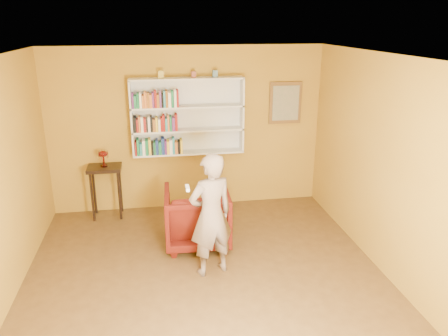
{
  "coord_description": "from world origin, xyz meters",
  "views": [
    {
      "loc": [
        -0.55,
        -4.54,
        3.07
      ],
      "look_at": [
        0.32,
        0.75,
        1.25
      ],
      "focal_mm": 35.0,
      "sensor_mm": 36.0,
      "label": 1
    }
  ],
  "objects": [
    {
      "name": "room_shell",
      "position": [
        0.0,
        0.0,
        1.02
      ],
      "size": [
        5.3,
        5.8,
        2.88
      ],
      "color": "#4C3418",
      "rests_on": "ground"
    },
    {
      "name": "bookshelf",
      "position": [
        0.0,
        2.41,
        1.59
      ],
      "size": [
        1.8,
        0.29,
        1.23
      ],
      "color": "silver",
      "rests_on": "room_shell"
    },
    {
      "name": "books_row_lower",
      "position": [
        -0.49,
        2.3,
        1.13
      ],
      "size": [
        0.75,
        0.19,
        0.27
      ],
      "color": "maroon",
      "rests_on": "bookshelf"
    },
    {
      "name": "books_row_middle",
      "position": [
        -0.51,
        2.3,
        1.51
      ],
      "size": [
        0.69,
        0.19,
        0.27
      ],
      "color": "black",
      "rests_on": "bookshelf"
    },
    {
      "name": "books_row_upper",
      "position": [
        -0.49,
        2.3,
        1.89
      ],
      "size": [
        0.72,
        0.19,
        0.27
      ],
      "color": "#682673",
      "rests_on": "bookshelf"
    },
    {
      "name": "ornament_left",
      "position": [
        -0.4,
        2.35,
        2.27
      ],
      "size": [
        0.09,
        0.09,
        0.12
      ],
      "primitive_type": "cube",
      "color": "gold",
      "rests_on": "bookshelf"
    },
    {
      "name": "ornament_centre",
      "position": [
        0.11,
        2.35,
        2.26
      ],
      "size": [
        0.07,
        0.07,
        0.1
      ],
      "primitive_type": "cube",
      "color": "brown",
      "rests_on": "bookshelf"
    },
    {
      "name": "ornament_right",
      "position": [
        0.45,
        2.35,
        2.27
      ],
      "size": [
        0.08,
        0.08,
        0.11
      ],
      "primitive_type": "cube",
      "color": "slate",
      "rests_on": "bookshelf"
    },
    {
      "name": "framed_painting",
      "position": [
        1.65,
        2.46,
        1.75
      ],
      "size": [
        0.55,
        0.05,
        0.7
      ],
      "color": "brown",
      "rests_on": "room_shell"
    },
    {
      "name": "console_table",
      "position": [
        -1.36,
        2.25,
        0.71
      ],
      "size": [
        0.53,
        0.4,
        0.86
      ],
      "color": "black",
      "rests_on": "ground"
    },
    {
      "name": "ruby_lustre",
      "position": [
        -1.36,
        2.25,
        1.05
      ],
      "size": [
        0.16,
        0.15,
        0.26
      ],
      "color": "maroon",
      "rests_on": "console_table"
    },
    {
      "name": "armchair",
      "position": [
        -0.01,
        1.09,
        0.42
      ],
      "size": [
        0.93,
        0.96,
        0.84
      ],
      "primitive_type": "imported",
      "rotation": [
        0.0,
        0.0,
        3.1
      ],
      "color": "#3E0604",
      "rests_on": "ground"
    },
    {
      "name": "person",
      "position": [
        0.09,
        0.3,
        0.8
      ],
      "size": [
        0.67,
        0.55,
        1.59
      ],
      "primitive_type": "imported",
      "rotation": [
        0.0,
        0.0,
        3.48
      ],
      "color": "#776457",
      "rests_on": "ground"
    },
    {
      "name": "game_remote",
      "position": [
        -0.22,
        -0.06,
        1.31
      ],
      "size": [
        0.04,
        0.15,
        0.04
      ],
      "primitive_type": "cube",
      "color": "white",
      "rests_on": "person"
    }
  ]
}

